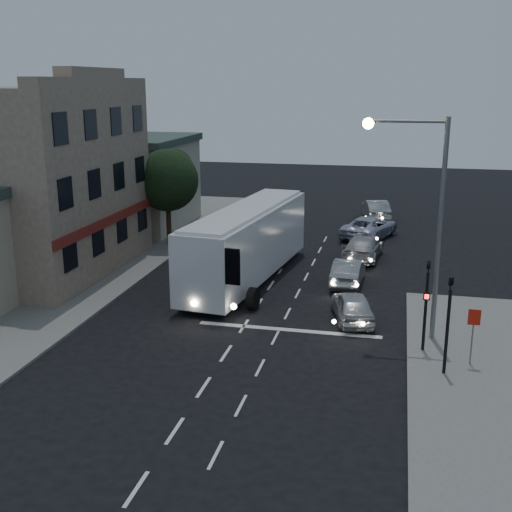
% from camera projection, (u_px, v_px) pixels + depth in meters
% --- Properties ---
extents(ground, '(120.00, 120.00, 0.00)m').
position_uv_depth(ground, '(232.00, 344.00, 26.32)').
color(ground, black).
extents(sidewalk_far, '(12.00, 50.00, 0.12)m').
position_uv_depth(sidewalk_far, '(48.00, 269.00, 36.59)').
color(sidewalk_far, slate).
rests_on(sidewalk_far, ground).
extents(road_markings, '(8.00, 30.55, 0.01)m').
position_uv_depth(road_markings, '(278.00, 318.00, 29.16)').
color(road_markings, silver).
rests_on(road_markings, ground).
extents(tour_bus, '(4.25, 13.25, 3.99)m').
position_uv_depth(tour_bus, '(247.00, 241.00, 34.27)').
color(tour_bus, silver).
rests_on(tour_bus, ground).
extents(car_suv, '(2.49, 4.22, 1.35)m').
position_uv_depth(car_suv, '(352.00, 306.00, 28.76)').
color(car_suv, silver).
rests_on(car_suv, ground).
extents(car_sedan_a, '(1.61, 4.24, 1.38)m').
position_uv_depth(car_sedan_a, '(348.00, 272.00, 33.95)').
color(car_sedan_a, '#979797').
rests_on(car_sedan_a, ground).
extents(car_sedan_b, '(2.49, 5.14, 1.44)m').
position_uv_depth(car_sedan_b, '(363.00, 247.00, 38.81)').
color(car_sedan_b, '#A9A9A9').
rests_on(car_sedan_b, ground).
extents(car_sedan_c, '(4.16, 5.95, 1.51)m').
position_uv_depth(car_sedan_c, '(370.00, 227.00, 44.04)').
color(car_sedan_c, '#B7B7CD').
rests_on(car_sedan_c, ground).
extents(car_extra, '(2.59, 4.95, 1.55)m').
position_uv_depth(car_extra, '(376.00, 210.00, 50.01)').
color(car_extra, '#A5A5A5').
rests_on(car_extra, ground).
extents(traffic_signal_main, '(0.25, 0.35, 4.10)m').
position_uv_depth(traffic_signal_main, '(427.00, 295.00, 24.82)').
color(traffic_signal_main, black).
rests_on(traffic_signal_main, sidewalk_near).
extents(traffic_signal_side, '(0.18, 0.15, 4.10)m').
position_uv_depth(traffic_signal_side, '(449.00, 314.00, 22.81)').
color(traffic_signal_side, black).
rests_on(traffic_signal_side, sidewalk_near).
extents(regulatory_sign, '(0.45, 0.12, 2.20)m').
position_uv_depth(regulatory_sign, '(473.00, 328.00, 23.72)').
color(regulatory_sign, slate).
rests_on(regulatory_sign, sidewalk_near).
extents(streetlight, '(3.32, 0.44, 9.00)m').
position_uv_depth(streetlight, '(425.00, 204.00, 25.34)').
color(streetlight, slate).
rests_on(streetlight, sidewalk_near).
extents(main_building, '(10.12, 12.00, 11.00)m').
position_uv_depth(main_building, '(24.00, 180.00, 35.45)').
color(main_building, '#79644D').
rests_on(main_building, sidewalk_far).
extents(low_building_north, '(9.40, 9.40, 6.50)m').
position_uv_depth(low_building_north, '(123.00, 181.00, 47.12)').
color(low_building_north, tan).
rests_on(low_building_north, sidewalk_far).
extents(street_tree, '(4.00, 4.00, 6.20)m').
position_uv_depth(street_tree, '(167.00, 177.00, 41.03)').
color(street_tree, black).
rests_on(street_tree, sidewalk_far).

